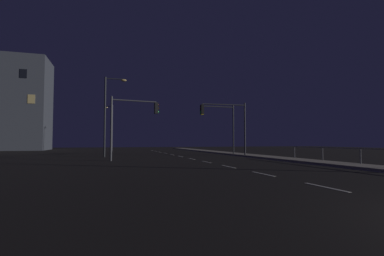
% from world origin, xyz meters
% --- Properties ---
extents(ground_plane, '(112.00, 112.00, 0.00)m').
position_xyz_m(ground_plane, '(0.00, 17.50, 0.00)').
color(ground_plane, black).
rests_on(ground_plane, ground).
extents(sidewalk_right, '(2.14, 77.00, 0.14)m').
position_xyz_m(sidewalk_right, '(7.34, 17.50, 0.07)').
color(sidewalk_right, '#9E937F').
rests_on(sidewalk_right, ground).
extents(lane_markings_center, '(0.14, 50.00, 0.01)m').
position_xyz_m(lane_markings_center, '(0.00, 21.00, 0.01)').
color(lane_markings_center, silver).
rests_on(lane_markings_center, ground).
extents(lane_edge_line, '(0.14, 53.00, 0.01)m').
position_xyz_m(lane_edge_line, '(6.02, 22.50, 0.01)').
color(lane_edge_line, silver).
rests_on(lane_edge_line, ground).
extents(traffic_light_far_right, '(4.94, 0.49, 5.44)m').
position_xyz_m(traffic_light_far_right, '(4.39, 23.54, 4.02)').
color(traffic_light_far_right, '#38383D').
rests_on(traffic_light_far_right, sidewalk_right).
extents(traffic_light_far_left, '(4.00, 0.72, 5.16)m').
position_xyz_m(traffic_light_far_left, '(-5.14, 20.53, 3.64)').
color(traffic_light_far_left, '#4C4C51').
rests_on(traffic_light_far_left, ground).
extents(traffic_light_near_left, '(4.17, 0.35, 5.61)m').
position_xyz_m(traffic_light_near_left, '(4.98, 26.65, 4.10)').
color(traffic_light_near_left, '#2D3033').
rests_on(traffic_light_near_left, sidewalk_right).
extents(street_lamp_corner, '(1.36, 2.06, 7.40)m').
position_xyz_m(street_lamp_corner, '(-6.81, 43.64, 4.47)').
color(street_lamp_corner, '#4C4C51').
rests_on(street_lamp_corner, ground).
extents(street_lamp_across_street, '(2.14, 0.36, 7.99)m').
position_xyz_m(street_lamp_across_street, '(-7.16, 26.06, 4.76)').
color(street_lamp_across_street, '#2D3033').
rests_on(street_lamp_across_street, ground).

